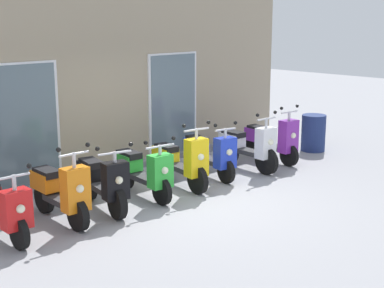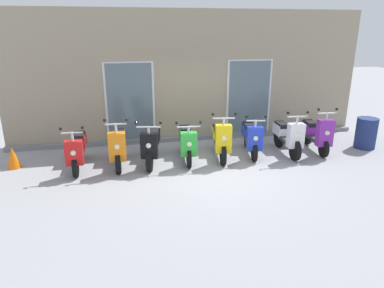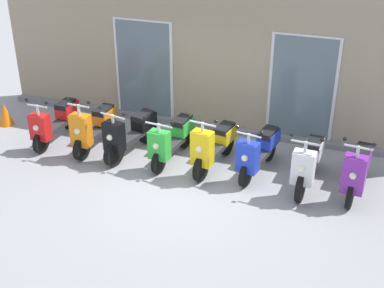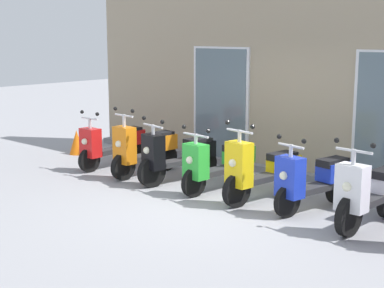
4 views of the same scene
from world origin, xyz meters
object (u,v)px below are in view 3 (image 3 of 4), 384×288
Objects in this scene: scooter_black at (130,133)px; scooter_blue at (258,151)px; scooter_white at (308,163)px; scooter_yellow at (214,145)px; scooter_red at (55,121)px; scooter_orange at (93,127)px; scooter_purple at (358,169)px; traffic_cone at (5,114)px; scooter_green at (172,139)px.

scooter_blue is at bearing 2.31° from scooter_black.
scooter_yellow is at bearing 177.46° from scooter_white.
scooter_blue is at bearing 1.19° from scooter_red.
scooter_white is (3.54, -0.06, 0.02)m from scooter_black.
scooter_white is (5.27, -0.07, 0.02)m from scooter_red.
scooter_orange is 1.00× the size of scooter_purple.
scooter_black is 2.59m from scooter_blue.
scooter_orange is 3.39m from scooter_blue.
scooter_purple is (0.85, 0.03, 0.02)m from scooter_white.
scooter_orange is 5.18m from scooter_purple.
scooter_orange reaches higher than scooter_black.
traffic_cone is (-2.45, 0.36, -0.23)m from scooter_orange.
traffic_cone is (-4.98, 0.29, -0.23)m from scooter_yellow.
scooter_yellow reaches higher than scooter_red.
scooter_orange is at bearing -179.71° from scooter_purple.
scooter_red is 2.62m from scooter_green.
scooter_white reaches higher than scooter_green.
scooter_green is at bearing 177.87° from scooter_white.
scooter_purple reaches higher than scooter_blue.
scooter_red is 0.97× the size of scooter_yellow.
scooter_purple reaches higher than scooter_black.
scooter_red reaches higher than scooter_green.
scooter_blue is at bearing 2.14° from scooter_green.
scooter_orange is 2.54m from scooter_yellow.
scooter_red is at bearing -179.43° from scooter_green.
scooter_green is (1.67, 0.09, -0.02)m from scooter_orange.
scooter_blue is 1.02× the size of scooter_purple.
scooter_green is 0.86m from scooter_yellow.
scooter_white is (1.79, -0.08, -0.00)m from scooter_yellow.
scooter_black is 1.01× the size of scooter_green.
scooter_purple reaches higher than scooter_red.
scooter_black is 3.54m from scooter_white.
scooter_yellow reaches higher than scooter_blue.
scooter_blue is (4.33, 0.09, 0.01)m from scooter_red.
scooter_purple reaches higher than traffic_cone.
scooter_orange is 0.98× the size of scooter_blue.
scooter_white is at bearing -2.54° from scooter_yellow.
scooter_green is 0.98× the size of scooter_yellow.
scooter_black is at bearing -0.47° from scooter_red.
scooter_yellow reaches higher than scooter_white.
traffic_cone is at bearing 178.01° from scooter_blue.
scooter_blue is (2.59, 0.10, 0.01)m from scooter_black.
scooter_yellow is 1.08× the size of scooter_purple.
scooter_green is at bearing 0.57° from scooter_red.
scooter_green is 1.71m from scooter_blue.
scooter_yellow reaches higher than scooter_green.
scooter_yellow is 1.06× the size of scooter_blue.
scooter_red is 0.98× the size of scooter_black.
scooter_white reaches higher than scooter_black.
scooter_green is 2.66m from scooter_white.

